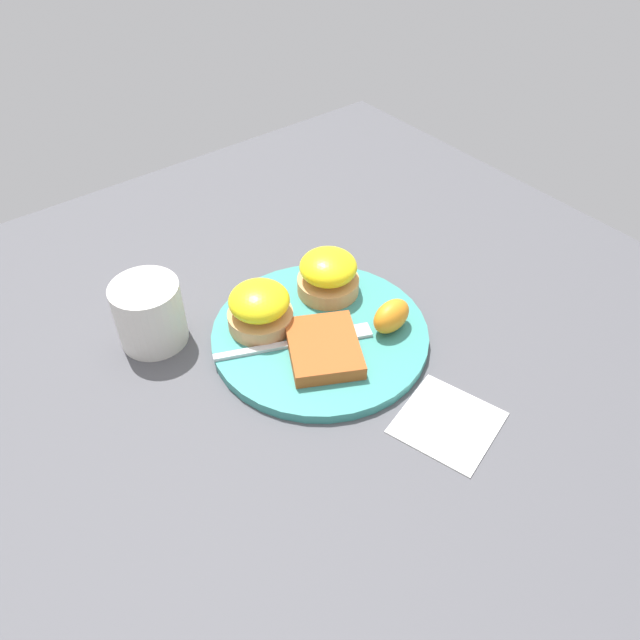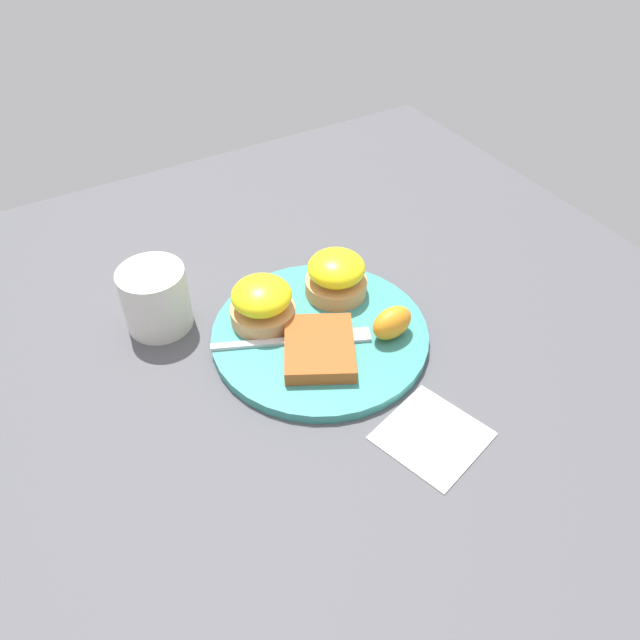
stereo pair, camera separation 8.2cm
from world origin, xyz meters
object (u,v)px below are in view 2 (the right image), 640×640
object	(u,v)px
orange_wedge	(392,323)
cup	(155,298)
hashbrown_patty	(319,348)
sandwich_benedict_left	(336,275)
fork	(302,340)
sandwich_benedict_right	(262,303)

from	to	relation	value
orange_wedge	cup	xyz separation A→B (m)	(0.19, 0.25, 0.01)
cup	hashbrown_patty	bearing A→B (deg)	-138.52
sandwich_benedict_left	hashbrown_patty	world-z (taller)	sandwich_benedict_left
hashbrown_patty	cup	size ratio (longest dim) A/B	0.91
hashbrown_patty	fork	bearing A→B (deg)	15.26
sandwich_benedict_left	fork	world-z (taller)	sandwich_benedict_left
sandwich_benedict_left	sandwich_benedict_right	size ratio (longest dim) A/B	1.00
hashbrown_patty	fork	size ratio (longest dim) A/B	0.55
hashbrown_patty	cup	world-z (taller)	cup
fork	cup	size ratio (longest dim) A/B	1.67
orange_wedge	cup	distance (m)	0.32
orange_wedge	fork	world-z (taller)	orange_wedge
orange_wedge	fork	size ratio (longest dim) A/B	0.30
orange_wedge	cup	bearing A→B (deg)	52.82
sandwich_benedict_left	cup	world-z (taller)	cup
orange_wedge	cup	world-z (taller)	cup
sandwich_benedict_left	sandwich_benedict_right	distance (m)	0.12
sandwich_benedict_left	sandwich_benedict_right	xyz separation A→B (m)	(-0.00, 0.12, 0.00)
orange_wedge	fork	distance (m)	0.12
hashbrown_patty	orange_wedge	xyz separation A→B (m)	(-0.02, -0.10, 0.01)
cup	orange_wedge	bearing A→B (deg)	-127.18
sandwich_benedict_left	cup	xyz separation A→B (m)	(0.08, 0.24, 0.00)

